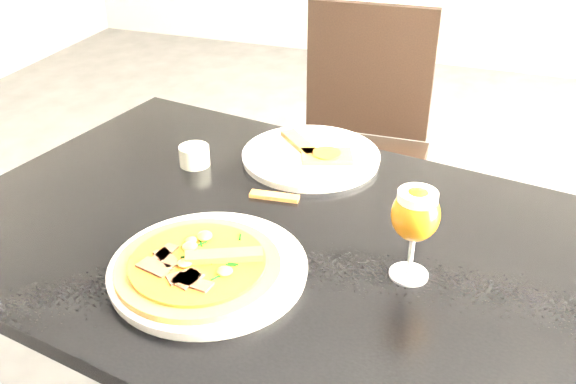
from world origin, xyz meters
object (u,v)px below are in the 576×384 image
at_px(pizza, 199,265).
at_px(beer_glass, 416,215).
at_px(chair_far, 357,144).
at_px(dining_table, 275,272).

relative_size(pizza, beer_glass, 1.66).
relative_size(chair_far, beer_glass, 5.72).
xyz_separation_m(chair_far, pizza, (-0.01, -1.06, 0.27)).
distance_m(chair_far, pizza, 1.10).
xyz_separation_m(dining_table, chair_far, (-0.06, 0.90, -0.16)).
bearing_deg(chair_far, dining_table, -87.80).
distance_m(pizza, beer_glass, 0.35).
bearing_deg(pizza, chair_far, 89.64).
height_order(dining_table, beer_glass, beer_glass).
bearing_deg(beer_glass, chair_far, 108.10).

